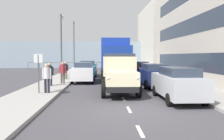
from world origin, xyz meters
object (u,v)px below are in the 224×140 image
(truck_vintage_cream, at_px, (119,74))
(pedestrian_in_dark_coat, at_px, (47,76))
(street_sign, at_px, (38,67))
(pedestrian_by_lamp, at_px, (63,71))
(lamp_post_far, at_px, (74,42))
(car_white_oppositeside_0, at_px, (84,72))
(car_maroon_kerbside_2, at_px, (139,69))
(car_teal_oppositeside_1, at_px, (88,68))
(pedestrian_couple_b, at_px, (50,72))
(pedestrian_near_railing, at_px, (65,69))
(pedestrian_strolling, at_px, (63,67))
(lamp_post_promenade, at_px, (61,40))
(car_navy_kerbside_1, at_px, (153,75))
(car_silver_kerbside_near, at_px, (177,83))
(lorry_cargo_blue, at_px, (114,58))

(truck_vintage_cream, distance_m, pedestrian_in_dark_coat, 4.25)
(truck_vintage_cream, bearing_deg, street_sign, 5.26)
(pedestrian_by_lamp, bearing_deg, lamp_post_far, -87.10)
(street_sign, bearing_deg, car_white_oppositeside_0, -107.14)
(car_maroon_kerbside_2, height_order, car_teal_oppositeside_1, same)
(pedestrian_couple_b, height_order, pedestrian_near_railing, pedestrian_couple_b)
(pedestrian_couple_b, distance_m, pedestrian_strolling, 7.20)
(truck_vintage_cream, height_order, street_sign, truck_vintage_cream)
(pedestrian_near_railing, relative_size, lamp_post_promenade, 0.27)
(car_white_oppositeside_0, relative_size, pedestrian_by_lamp, 2.76)
(pedestrian_strolling, bearing_deg, lamp_post_far, -92.82)
(truck_vintage_cream, relative_size, car_maroon_kerbside_2, 1.37)
(pedestrian_in_dark_coat, bearing_deg, car_navy_kerbside_1, -153.86)
(lamp_post_promenade, bearing_deg, car_navy_kerbside_1, 148.16)
(pedestrian_in_dark_coat, xyz_separation_m, pedestrian_by_lamp, (-0.13, -4.46, -0.04))
(car_silver_kerbside_near, height_order, street_sign, street_sign)
(car_teal_oppositeside_1, relative_size, pedestrian_couple_b, 2.67)
(pedestrian_by_lamp, xyz_separation_m, street_sign, (0.58, 4.53, 0.57))
(car_maroon_kerbside_2, height_order, pedestrian_near_railing, pedestrian_near_railing)
(lorry_cargo_blue, xyz_separation_m, car_maroon_kerbside_2, (-2.65, -1.67, -1.18))
(car_navy_kerbside_1, xyz_separation_m, car_white_oppositeside_0, (5.43, -3.17, 0.00))
(car_teal_oppositeside_1, bearing_deg, street_sign, 80.44)
(lamp_post_promenade, bearing_deg, car_silver_kerbside_near, 127.26)
(pedestrian_in_dark_coat, height_order, street_sign, street_sign)
(lamp_post_far, bearing_deg, car_silver_kerbside_near, 111.57)
(truck_vintage_cream, xyz_separation_m, lamp_post_far, (4.75, -16.95, 2.98))
(lorry_cargo_blue, relative_size, lamp_post_promenade, 1.36)
(pedestrian_by_lamp, bearing_deg, car_silver_kerbside_near, 137.73)
(car_white_oppositeside_0, height_order, pedestrian_strolling, pedestrian_strolling)
(street_sign, bearing_deg, lamp_post_promenade, -89.08)
(pedestrian_by_lamp, distance_m, pedestrian_near_railing, 3.14)
(truck_vintage_cream, distance_m, lamp_post_promenade, 9.56)
(car_navy_kerbside_1, relative_size, lamp_post_promenade, 0.72)
(lorry_cargo_blue, height_order, pedestrian_near_railing, lorry_cargo_blue)
(car_navy_kerbside_1, height_order, car_white_oppositeside_0, same)
(lamp_post_promenade, bearing_deg, car_maroon_kerbside_2, -168.02)
(car_white_oppositeside_0, xyz_separation_m, lamp_post_promenade, (2.20, -1.57, 2.88))
(lorry_cargo_blue, relative_size, car_white_oppositeside_0, 1.80)
(car_teal_oppositeside_1, distance_m, street_sign, 12.47)
(car_white_oppositeside_0, xyz_separation_m, lamp_post_far, (2.14, -10.68, 3.26))
(lorry_cargo_blue, bearing_deg, pedestrian_strolling, -21.44)
(pedestrian_couple_b, bearing_deg, pedestrian_in_dark_coat, 99.86)
(pedestrian_couple_b, distance_m, pedestrian_near_railing, 4.57)
(car_maroon_kerbside_2, height_order, pedestrian_in_dark_coat, pedestrian_in_dark_coat)
(car_silver_kerbside_near, distance_m, car_white_oppositeside_0, 10.06)
(truck_vintage_cream, height_order, lorry_cargo_blue, lorry_cargo_blue)
(car_silver_kerbside_near, xyz_separation_m, pedestrian_in_dark_coat, (7.05, -1.83, 0.26))
(car_silver_kerbside_near, distance_m, street_sign, 7.75)
(car_maroon_kerbside_2, xyz_separation_m, car_teal_oppositeside_1, (5.43, -2.38, 0.00))
(car_silver_kerbside_near, xyz_separation_m, pedestrian_by_lamp, (6.92, -6.29, 0.22))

